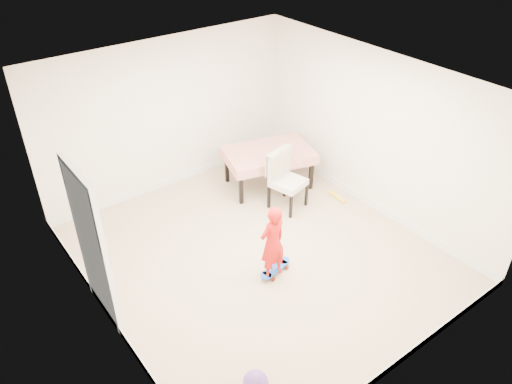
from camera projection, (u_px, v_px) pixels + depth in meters
ground at (259, 254)px, 7.30m from camera, size 5.00×5.00×0.00m
ceiling at (259, 87)px, 5.89m from camera, size 4.50×5.00×0.04m
wall_back at (168, 116)px, 8.24m from camera, size 4.50×0.04×2.60m
wall_front at (411, 284)px, 4.94m from camera, size 4.50×0.04×2.60m
wall_left at (98, 244)px, 5.47m from camera, size 0.04×5.00×2.60m
wall_right at (373, 133)px, 7.71m from camera, size 0.04×5.00×2.60m
door at (92, 249)px, 5.82m from camera, size 0.11×0.94×2.11m
baseboard_back at (175, 179)px, 8.93m from camera, size 4.50×0.02×0.12m
baseboard_front at (393, 366)px, 5.61m from camera, size 4.50×0.02×0.12m
baseboard_left at (114, 322)px, 6.14m from camera, size 0.02×5.00×0.12m
baseboard_right at (364, 199)px, 8.40m from camera, size 0.02×5.00×0.12m
dining_table at (269, 168)px, 8.71m from camera, size 1.67×1.30×0.69m
dining_chair at (288, 181)px, 8.06m from camera, size 0.68×0.74×1.00m
skateboard at (275, 270)px, 6.96m from camera, size 0.60×0.33×0.08m
child at (272, 245)px, 6.61m from camera, size 0.43×0.30×1.12m
balloon at (256, 383)px, 5.33m from camera, size 0.28×0.28×0.28m
foam_toy at (337, 197)px, 8.52m from camera, size 0.08×0.40×0.06m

